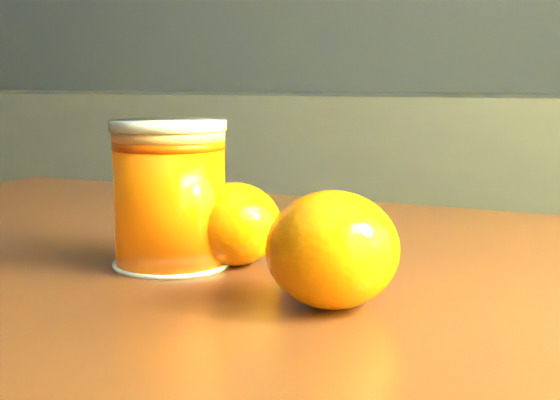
% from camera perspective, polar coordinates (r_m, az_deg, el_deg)
% --- Properties ---
extents(kitchen_counter, '(3.15, 0.60, 0.90)m').
position_cam_1_polar(kitchen_counter, '(2.17, -7.23, -4.18)').
color(kitchen_counter, '#525157').
rests_on(kitchen_counter, ground).
extents(juice_glass, '(0.08, 0.08, 0.10)m').
position_cam_1_polar(juice_glass, '(0.54, -8.07, 0.37)').
color(juice_glass, '#E95C04').
rests_on(juice_glass, table).
extents(orange_front, '(0.10, 0.10, 0.07)m').
position_cam_1_polar(orange_front, '(0.44, 3.85, -3.63)').
color(orange_front, orange).
rests_on(orange_front, table).
extents(orange_back, '(0.09, 0.09, 0.06)m').
position_cam_1_polar(orange_back, '(0.54, -3.39, -1.76)').
color(orange_back, orange).
rests_on(orange_back, table).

